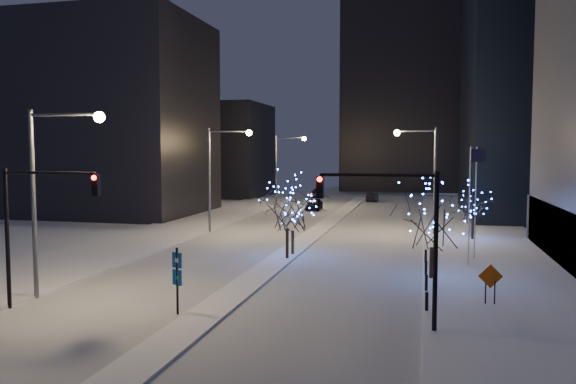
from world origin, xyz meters
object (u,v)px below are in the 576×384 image
(car_mid, at_px, (372,197))
(construction_sign, at_px, (490,280))
(street_lamp_east, at_px, (425,166))
(street_lamp_w_mid, at_px, (220,165))
(holiday_tree_plaza_near, at_px, (432,217))
(holiday_tree_plaza_far, at_px, (473,206))
(holiday_tree_median_near, at_px, (287,203))
(car_far, at_px, (317,193))
(car_near, at_px, (314,204))
(holiday_tree_median_far, at_px, (293,211))
(wayfinding_sign, at_px, (177,274))
(street_lamp_w_far, at_px, (283,161))
(traffic_signal_east, at_px, (399,223))
(street_lamp_w_near, at_px, (50,177))
(traffic_signal_west, at_px, (34,215))

(car_mid, xyz_separation_m, construction_sign, (11.02, -58.42, 0.68))
(street_lamp_east, height_order, car_mid, street_lamp_east)
(street_lamp_w_mid, relative_size, street_lamp_east, 1.00)
(street_lamp_east, bearing_deg, construction_sign, -82.36)
(holiday_tree_plaza_near, distance_m, holiday_tree_plaza_far, 16.89)
(street_lamp_east, bearing_deg, holiday_tree_median_near, -123.24)
(construction_sign, bearing_deg, holiday_tree_median_near, 135.41)
(car_far, bearing_deg, car_near, -79.43)
(holiday_tree_median_far, xyz_separation_m, construction_sign, (12.81, -11.16, -1.98))
(holiday_tree_plaza_far, bearing_deg, wayfinding_sign, -120.30)
(holiday_tree_median_near, bearing_deg, car_far, 98.36)
(car_near, distance_m, wayfinding_sign, 48.73)
(street_lamp_w_far, xyz_separation_m, holiday_tree_median_far, (9.44, -34.88, -3.15))
(street_lamp_w_far, xyz_separation_m, traffic_signal_east, (17.88, -51.00, -1.74))
(car_near, bearing_deg, car_mid, 66.17)
(car_far, bearing_deg, street_lamp_w_far, -92.88)
(street_lamp_w_mid, relative_size, construction_sign, 4.92)
(holiday_tree_median_far, bearing_deg, construction_sign, -41.07)
(street_lamp_east, height_order, car_near, street_lamp_east)
(car_mid, bearing_deg, construction_sign, 103.28)
(holiday_tree_median_near, bearing_deg, street_lamp_w_near, -125.20)
(traffic_signal_west, xyz_separation_m, car_near, (4.33, 49.65, -3.97))
(holiday_tree_plaza_far, bearing_deg, street_lamp_w_near, -131.95)
(street_lamp_w_far, distance_m, holiday_tree_plaza_far, 33.70)
(car_far, height_order, holiday_tree_plaza_far, holiday_tree_plaza_far)
(car_near, relative_size, holiday_tree_plaza_near, 0.79)
(street_lamp_w_mid, bearing_deg, holiday_tree_median_near, -50.92)
(street_lamp_w_far, bearing_deg, holiday_tree_plaza_far, -46.28)
(holiday_tree_median_near, relative_size, holiday_tree_plaza_far, 1.29)
(street_lamp_w_mid, distance_m, traffic_signal_west, 27.06)
(street_lamp_w_mid, relative_size, traffic_signal_west, 1.43)
(street_lamp_w_near, xyz_separation_m, traffic_signal_west, (0.50, -2.00, -1.74))
(traffic_signal_west, xyz_separation_m, holiday_tree_median_near, (8.94, 15.38, -0.64))
(wayfinding_sign, distance_m, construction_sign, 15.55)
(street_lamp_w_near, distance_m, street_lamp_east, 33.85)
(holiday_tree_plaza_far, relative_size, wayfinding_sign, 1.46)
(holiday_tree_plaza_far, bearing_deg, street_lamp_east, 151.80)
(car_mid, bearing_deg, car_far, -30.10)
(street_lamp_east, xyz_separation_m, car_near, (-14.20, 19.64, -5.66))
(traffic_signal_east, distance_m, car_mid, 63.86)
(traffic_signal_west, relative_size, holiday_tree_plaza_near, 1.19)
(traffic_signal_west, relative_size, car_near, 1.51)
(traffic_signal_east, height_order, holiday_tree_median_far, traffic_signal_east)
(street_lamp_w_near, bearing_deg, holiday_tree_plaza_far, 48.05)
(construction_sign, bearing_deg, holiday_tree_plaza_far, 79.33)
(car_far, relative_size, holiday_tree_plaza_far, 1.01)
(street_lamp_w_far, height_order, traffic_signal_east, street_lamp_w_far)
(street_lamp_w_near, height_order, wayfinding_sign, street_lamp_w_near)
(holiday_tree_median_far, bearing_deg, street_lamp_w_far, 105.14)
(holiday_tree_plaza_near, xyz_separation_m, construction_sign, (2.81, -5.36, -2.47))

